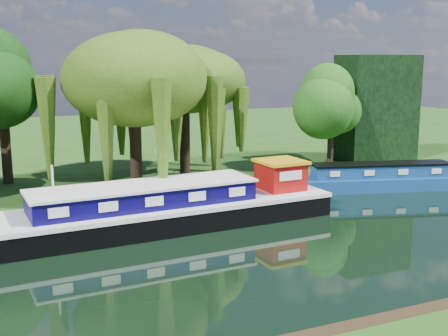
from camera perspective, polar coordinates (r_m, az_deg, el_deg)
name	(u,v)px	position (r m, az deg, el deg)	size (l,w,h in m)	color
ground	(222,255)	(23.85, -0.20, -8.80)	(120.00, 120.00, 0.00)	black
far_bank	(81,143)	(55.87, -14.33, 2.48)	(120.00, 52.00, 0.45)	#1F3E11
dutch_barge	(167,209)	(27.63, -5.86, -4.13)	(17.50, 4.78, 3.66)	black
narrowboat	(381,179)	(36.79, 15.63, -1.12)	(12.63, 5.45, 1.83)	navy
red_dinghy	(34,233)	(28.25, -18.75, -6.24)	(2.14, 3.00, 0.62)	maroon
white_cruiser	(402,186)	(38.27, 17.61, -1.77)	(1.77, 2.05, 1.08)	silver
willow_left	(134,81)	(32.92, -9.15, 8.71)	(7.38, 7.38, 8.84)	black
willow_right	(184,90)	(37.28, -4.07, 7.90)	(6.38, 6.38, 7.77)	black
tree_far_mid	(1,85)	(37.04, -21.70, 7.88)	(5.45, 5.45, 8.91)	black
tree_far_right	(332,106)	(41.01, 10.89, 6.19)	(3.88, 3.88, 6.35)	black
conifer_hedge	(376,108)	(44.64, 15.20, 5.88)	(6.00, 3.00, 8.00)	black
lamppost	(158,158)	(32.98, -6.73, 0.99)	(0.36, 0.36, 2.56)	silver
mooring_posts	(152,192)	(31.02, -7.29, -2.42)	(19.16, 0.16, 1.00)	silver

